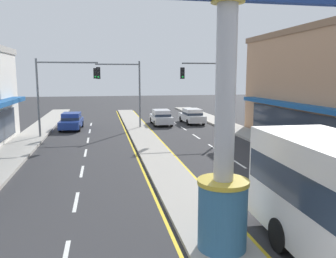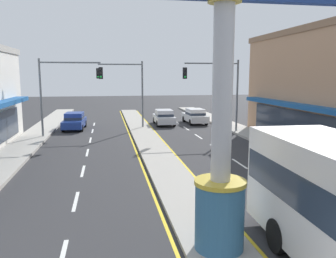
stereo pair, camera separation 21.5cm
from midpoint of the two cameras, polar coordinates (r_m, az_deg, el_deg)
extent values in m
cube|color=#A39E93|center=(22.93, -2.98, -3.33)|extent=(1.98, 52.00, 0.14)
cube|color=#ADA89E|center=(21.53, -25.99, -4.99)|extent=(2.31, 60.00, 0.18)
cube|color=#ADA89E|center=(23.91, 19.02, -3.26)|extent=(2.31, 60.00, 0.18)
cube|color=silver|center=(14.32, -15.40, -11.50)|extent=(0.14, 2.20, 0.01)
cube|color=silver|center=(18.51, -14.38, -6.79)|extent=(0.14, 2.20, 0.01)
cube|color=silver|center=(22.77, -13.75, -3.83)|extent=(0.14, 2.20, 0.01)
cube|color=silver|center=(27.08, -13.33, -1.81)|extent=(0.14, 2.20, 0.01)
cube|color=silver|center=(31.41, -13.02, -0.35)|extent=(0.14, 2.20, 0.01)
cube|color=silver|center=(35.76, -12.78, 0.76)|extent=(0.14, 2.20, 0.01)
cube|color=silver|center=(16.07, 17.23, -9.32)|extent=(0.14, 2.20, 0.01)
cube|color=silver|center=(19.89, 11.25, -5.59)|extent=(0.14, 2.20, 0.01)
cube|color=silver|center=(23.91, 7.28, -3.05)|extent=(0.14, 2.20, 0.01)
cube|color=silver|center=(28.04, 4.47, -1.24)|extent=(0.14, 2.20, 0.01)
cube|color=silver|center=(32.25, 2.40, 0.11)|extent=(0.14, 2.20, 0.01)
cube|color=silver|center=(36.50, 0.80, 1.14)|extent=(0.14, 2.20, 0.01)
cube|color=yellow|center=(22.82, -5.89, -3.60)|extent=(0.12, 52.00, 0.01)
cube|color=yellow|center=(23.14, -0.10, -3.38)|extent=(0.12, 52.00, 0.01)
cylinder|color=#33668C|center=(9.92, 8.36, -14.08)|extent=(1.36, 1.36, 1.84)
cylinder|color=gold|center=(9.58, 8.49, -8.66)|extent=(1.43, 1.43, 0.12)
cylinder|color=#B7B7BC|center=(9.15, 8.83, 5.87)|extent=(0.54, 0.54, 4.94)
cube|color=#195193|center=(22.88, 22.72, 3.14)|extent=(0.90, 19.13, 0.30)
cube|color=#283342|center=(23.27, 23.35, -0.29)|extent=(0.08, 18.45, 2.00)
cylinder|color=slate|center=(28.51, -20.91, 4.65)|extent=(0.16, 0.16, 6.20)
cylinder|color=slate|center=(28.16, -16.52, 10.52)|extent=(4.62, 0.12, 0.12)
cube|color=black|center=(27.86, -11.69, 9.06)|extent=(0.32, 0.24, 0.92)
sphere|color=black|center=(27.73, -11.71, 9.68)|extent=(0.17, 0.17, 0.17)
sphere|color=black|center=(27.72, -11.69, 9.06)|extent=(0.17, 0.17, 0.17)
sphere|color=#19D83F|center=(27.72, -11.67, 8.44)|extent=(0.17, 0.17, 0.17)
cylinder|color=slate|center=(30.06, 10.73, 5.26)|extent=(0.16, 0.16, 6.20)
cylinder|color=slate|center=(29.25, 6.61, 10.75)|extent=(4.62, 0.12, 0.12)
cube|color=black|center=(28.47, 2.18, 9.22)|extent=(0.32, 0.24, 0.92)
sphere|color=black|center=(28.34, 2.25, 9.83)|extent=(0.17, 0.17, 0.17)
sphere|color=black|center=(28.33, 2.25, 9.22)|extent=(0.17, 0.17, 0.17)
sphere|color=#19D83F|center=(28.33, 2.24, 8.62)|extent=(0.17, 0.17, 0.17)
cylinder|color=slate|center=(32.05, -4.90, 5.60)|extent=(0.16, 0.16, 6.20)
cylinder|color=slate|center=(31.87, -8.57, 10.55)|extent=(3.96, 0.12, 0.12)
cube|color=black|center=(31.67, -12.14, 9.00)|extent=(0.32, 0.24, 0.92)
sphere|color=black|center=(31.53, -12.17, 9.54)|extent=(0.17, 0.17, 0.17)
sphere|color=black|center=(31.53, -12.15, 9.00)|extent=(0.17, 0.17, 0.17)
sphere|color=#19D83F|center=(31.53, -12.13, 8.45)|extent=(0.17, 0.17, 0.17)
cube|color=silver|center=(34.53, -1.32, 1.69)|extent=(1.81, 4.32, 0.66)
cube|color=silver|center=(34.29, -1.28, 2.70)|extent=(1.58, 2.17, 0.60)
cube|color=#283342|center=(34.31, -1.28, 2.40)|extent=(1.61, 2.19, 0.24)
cylinder|color=black|center=(35.76, -2.94, 1.47)|extent=(0.23, 0.62, 0.62)
cylinder|color=black|center=(36.00, -0.38, 1.53)|extent=(0.23, 0.62, 0.62)
cylinder|color=black|center=(33.14, -2.35, 0.88)|extent=(0.23, 0.62, 0.62)
cylinder|color=black|center=(33.40, 0.41, 0.95)|extent=(0.23, 0.62, 0.62)
cube|color=navy|center=(16.23, 23.52, -6.93)|extent=(1.99, 4.64, 0.80)
cube|color=navy|center=(15.90, 24.08, -4.31)|extent=(1.73, 2.88, 0.80)
cube|color=#283342|center=(15.96, 24.02, -5.29)|extent=(1.77, 2.91, 0.24)
cylinder|color=black|center=(17.01, 18.23, -7.18)|extent=(0.23, 0.68, 0.68)
cylinder|color=black|center=(17.93, 23.09, -6.63)|extent=(0.23, 0.68, 0.68)
cylinder|color=black|center=(14.73, 23.88, -9.99)|extent=(0.23, 0.68, 0.68)
cube|color=navy|center=(32.69, -15.87, 0.95)|extent=(1.97, 4.38, 0.66)
cube|color=navy|center=(32.78, -15.88, 2.08)|extent=(1.65, 2.22, 0.60)
cube|color=#283342|center=(32.80, -15.86, 1.77)|extent=(1.69, 2.25, 0.24)
cylinder|color=black|center=(31.32, -14.70, 0.13)|extent=(0.25, 0.63, 0.62)
cylinder|color=black|center=(31.55, -17.62, 0.06)|extent=(0.25, 0.63, 0.62)
cylinder|color=black|center=(33.94, -14.20, 0.81)|extent=(0.25, 0.63, 0.62)
cylinder|color=black|center=(34.15, -16.90, 0.74)|extent=(0.25, 0.63, 0.62)
cube|color=#283342|center=(12.29, 18.36, -5.00)|extent=(2.30, 0.17, 1.40)
cube|color=black|center=(12.10, 18.59, -0.40)|extent=(1.75, 0.15, 0.30)
cylinder|color=black|center=(10.55, 17.48, -16.40)|extent=(0.32, 0.97, 0.96)
cube|color=white|center=(35.63, 3.80, 1.90)|extent=(1.89, 4.35, 0.66)
cube|color=white|center=(35.40, 3.89, 2.88)|extent=(1.61, 2.20, 0.60)
cube|color=#283342|center=(35.42, 3.89, 2.59)|extent=(1.65, 2.22, 0.24)
cylinder|color=black|center=(36.72, 2.00, 1.67)|extent=(0.24, 0.63, 0.62)
cylinder|color=black|center=(37.17, 4.41, 1.73)|extent=(0.24, 0.63, 0.62)
cylinder|color=black|center=(34.17, 3.13, 1.12)|extent=(0.24, 0.63, 0.62)
cylinder|color=black|center=(34.65, 5.71, 1.19)|extent=(0.24, 0.63, 0.62)
cylinder|color=gold|center=(19.53, 25.32, -4.67)|extent=(0.14, 0.14, 0.89)
cylinder|color=gold|center=(19.61, 25.65, -4.64)|extent=(0.14, 0.14, 0.89)
cube|color=#336B3D|center=(19.42, 25.64, -2.48)|extent=(0.37, 0.46, 0.62)
sphere|color=#8C6647|center=(19.35, 25.72, -1.25)|extent=(0.22, 0.22, 0.22)
camera|label=1|loc=(0.11, -90.41, -0.06)|focal=36.82mm
camera|label=2|loc=(0.11, 89.59, 0.06)|focal=36.82mm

